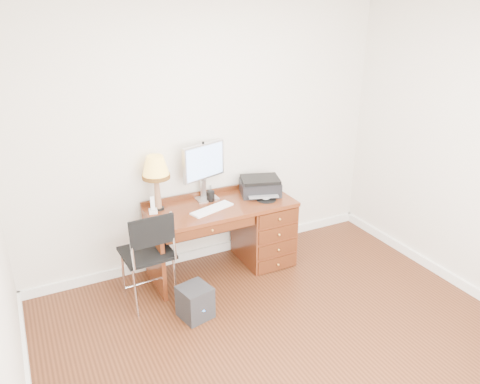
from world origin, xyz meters
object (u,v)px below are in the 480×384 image
desk (249,228)px  printer (260,186)px  leg_lamp (156,171)px  phone (153,208)px  equipment_box (195,302)px  monitor (205,164)px  chair (148,249)px

desk → printer: bearing=22.0°
leg_lamp → phone: 0.37m
printer → leg_lamp: leg_lamp is taller
leg_lamp → equipment_box: bearing=-87.0°
monitor → printer: monitor is taller
printer → leg_lamp: size_ratio=0.88×
leg_lamp → chair: leg_lamp is taller
desk → monitor: (-0.40, 0.22, 0.71)m
monitor → printer: size_ratio=1.21×
printer → phone: bearing=-164.3°
desk → equipment_box: size_ratio=4.88×
monitor → chair: bearing=-165.8°
printer → equipment_box: (-1.06, -0.72, -0.69)m
desk → equipment_box: desk is taller
printer → chair: chair is taller
phone → equipment_box: phone is taller
chair → desk: bearing=10.5°
desk → phone: phone is taller
printer → equipment_box: bearing=-128.0°
chair → leg_lamp: bearing=58.4°
chair → equipment_box: bearing=-54.9°
printer → leg_lamp: bearing=-167.4°
chair → monitor: bearing=29.9°
monitor → leg_lamp: monitor is taller
monitor → leg_lamp: (-0.53, -0.05, 0.03)m
phone → equipment_box: 1.01m
monitor → equipment_box: bearing=-137.5°
monitor → equipment_box: 1.39m
phone → equipment_box: bearing=-69.8°
desk → printer: size_ratio=3.07×
phone → chair: chair is taller
printer → equipment_box: printer is taller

